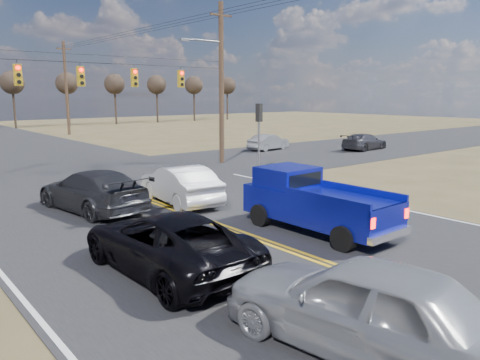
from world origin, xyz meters
TOP-DOWN VIEW (x-y plane):
  - ground at (0.00, 0.00)m, footprint 160.00×160.00m
  - road_main at (0.00, 10.00)m, footprint 14.00×120.00m
  - road_cross at (0.00, 18.00)m, footprint 120.00×12.00m
  - signal_gantry at (0.50, 17.79)m, footprint 19.60×4.83m
  - utility_poles at (0.00, 17.00)m, footprint 19.60×58.32m
  - treeline at (0.00, 26.96)m, footprint 87.00×117.80m
  - pickup_truck at (2.02, 3.84)m, footprint 2.20×5.32m
  - silver_suv at (-2.82, -1.59)m, footprint 2.80×5.32m
  - black_suv at (-3.45, 3.82)m, footprint 2.63×5.51m
  - white_car_queue at (0.80, 10.00)m, footprint 2.20×4.89m
  - dgrey_car_queue at (-2.47, 11.03)m, footprint 2.90×5.70m
  - cross_car_east_near at (16.18, 21.31)m, footprint 1.99×4.04m
  - cross_car_east_far at (22.22, 16.55)m, footprint 2.24×4.72m

SIDE VIEW (x-z plane):
  - ground at x=0.00m, z-range 0.00..0.00m
  - road_main at x=0.00m, z-range -0.01..0.01m
  - road_cross at x=0.00m, z-range -0.01..0.01m
  - cross_car_east_near at x=16.18m, z-range 0.00..1.28m
  - cross_car_east_far at x=22.22m, z-range 0.00..1.33m
  - black_suv at x=-3.45m, z-range 0.00..1.52m
  - white_car_queue at x=0.80m, z-range 0.00..1.56m
  - dgrey_car_queue at x=-2.47m, z-range 0.00..1.59m
  - silver_suv at x=-2.82m, z-range 0.00..1.73m
  - pickup_truck at x=2.02m, z-range -0.03..1.96m
  - signal_gantry at x=0.50m, z-range 0.06..10.06m
  - utility_poles at x=0.00m, z-range 0.23..10.23m
  - treeline at x=0.00m, z-range 2.00..9.40m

